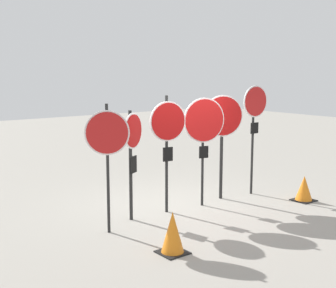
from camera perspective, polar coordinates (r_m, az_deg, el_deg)
The scene contains 9 objects.
ground_plane at distance 10.11m, azimuth 1.95°, elevation -7.88°, with size 40.00×40.00×0.00m, color gray.
stop_sign_0 at distance 8.31m, azimuth -7.42°, elevation 0.47°, with size 0.71×0.41×2.35m.
stop_sign_1 at distance 9.05m, azimuth -4.36°, elevation 0.09°, with size 0.62×0.36×2.17m.
stop_sign_2 at distance 9.47m, azimuth -0.04°, elevation 1.70°, with size 0.81×0.17×2.43m.
stop_sign_3 at distance 9.98m, azimuth 4.41°, elevation 2.19°, with size 0.93×0.27×2.36m.
stop_sign_4 at distance 10.57m, azimuth 6.68°, elevation 2.38°, with size 0.85×0.42×2.39m.
stop_sign_5 at distance 11.10m, azimuth 10.53°, elevation 3.77°, with size 0.74×0.12×2.58m.
traffic_cone_0 at distance 11.07m, azimuth 16.25°, elevation -5.23°, with size 0.46×0.46×0.57m.
traffic_cone_1 at distance 7.66m, azimuth 0.57°, elevation -10.76°, with size 0.45×0.45×0.70m.
Camera 1 is at (-6.13, -7.48, 2.93)m, focal length 50.00 mm.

